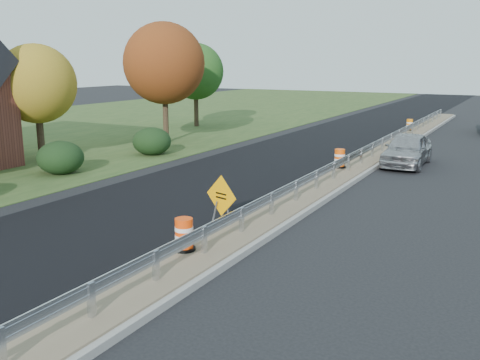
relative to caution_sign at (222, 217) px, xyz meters
The scene contains 15 objects.
ground 3.75m from the caution_sign, 76.02° to the left, with size 140.00×140.00×0.00m, color black.
grass_verge_near 26.82m from the caution_sign, 149.48° to the left, with size 30.00×120.00×0.03m, color #2F491F.
milled_overlay 14.06m from the caution_sign, 104.42° to the left, with size 7.20×120.00×0.01m, color black.
median 11.65m from the caution_sign, 85.57° to the left, with size 1.60×55.00×0.23m.
guardrail 12.65m from the caution_sign, 85.92° to the left, with size 0.10×46.15×0.72m.
hedge_mid 11.20m from the caution_sign, 161.17° to the left, with size 2.09×2.09×1.52m, color black.
hedge_north 13.95m from the caution_sign, 136.41° to the left, with size 2.09×2.09×1.52m, color black.
tree_near_yellow 15.56m from the caution_sign, 158.28° to the left, with size 3.96×3.96×5.88m.
tree_near_red 18.75m from the caution_sign, 131.63° to the left, with size 4.95×4.95×7.35m.
tree_near_back 26.64m from the caution_sign, 124.94° to the left, with size 4.29×4.29×6.37m.
caution_sign is the anchor object (origin of this frame).
barrel_median_near 2.51m from the caution_sign, 81.96° to the right, with size 0.58×0.58×0.85m.
barrel_median_mid 10.03m from the caution_sign, 88.00° to the left, with size 0.58×0.58×0.86m.
barrel_median_far 25.39m from the caution_sign, 89.21° to the left, with size 0.53×0.53×0.78m.
car_silver 13.51m from the caution_sign, 78.47° to the left, with size 1.89×4.69×1.60m, color #A2A2A7.
Camera 1 is at (7.03, -16.91, 5.03)m, focal length 40.00 mm.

